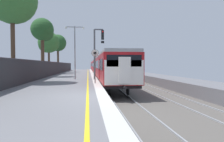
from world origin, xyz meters
TOP-DOWN VIEW (x-y plane):
  - ground at (2.64, 0.00)m, footprint 17.40×110.00m
  - commuter_train_at_platform at (2.10, 34.80)m, footprint 2.83×63.60m
  - signal_gantry at (0.61, 10.82)m, footprint 1.10×0.24m
  - speed_limit_sign at (0.25, 6.49)m, footprint 0.59×0.08m
  - platform_lamp_mid at (-1.69, 11.17)m, footprint 2.00×0.20m
  - background_tree_left at (-6.43, 31.63)m, footprint 3.43×3.43m
  - background_tree_centre at (-6.60, 7.48)m, footprint 4.03×4.03m
  - background_tree_right at (-7.01, 24.36)m, footprint 3.53×3.53m
  - background_tree_back at (-5.96, 16.03)m, footprint 2.82×2.89m

SIDE VIEW (x-z plane):
  - ground at x=2.64m, z-range -1.21..0.00m
  - commuter_train_at_platform at x=2.10m, z-range -0.64..3.17m
  - speed_limit_sign at x=0.25m, z-range 0.38..3.19m
  - signal_gantry at x=0.61m, z-range 0.65..5.93m
  - platform_lamp_mid at x=-1.69m, z-range 0.51..6.11m
  - background_tree_right at x=-7.01m, z-range 1.63..8.74m
  - background_tree_back at x=-5.96m, z-range 2.09..9.51m
  - background_tree_left at x=-6.43m, z-range 2.04..9.81m
  - background_tree_centre at x=-6.60m, z-range 2.37..11.37m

